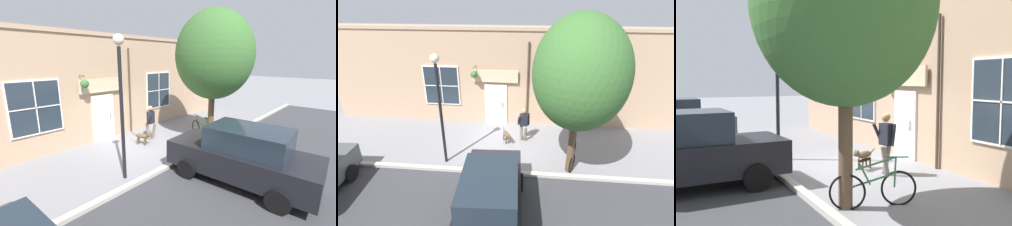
# 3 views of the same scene
# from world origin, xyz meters

# --- Properties ---
(ground_plane) EXTENTS (90.00, 90.00, 0.00)m
(ground_plane) POSITION_xyz_m (0.00, 0.00, 0.00)
(ground_plane) COLOR gray
(storefront_facade) EXTENTS (0.95, 18.00, 4.81)m
(storefront_facade) POSITION_xyz_m (-2.34, -0.01, 2.41)
(storefront_facade) COLOR tan
(storefront_facade) RESTS_ON ground_plane
(pedestrian_walking) EXTENTS (0.54, 0.55, 1.60)m
(pedestrian_walking) POSITION_xyz_m (-0.53, 0.97, 0.94)
(pedestrian_walking) COLOR #6B665B
(pedestrian_walking) RESTS_ON ground_plane
(dog_on_leash) EXTENTS (0.91, 0.45, 0.59)m
(dog_on_leash) POSITION_xyz_m (-0.28, 0.23, 0.38)
(dog_on_leash) COLOR brown
(dog_on_leash) RESTS_ON ground_plane
(street_tree_by_curb) EXTENTS (3.48, 3.13, 5.76)m
(street_tree_by_curb) POSITION_xyz_m (1.62, 2.78, 3.71)
(street_tree_by_curb) COLOR brown
(street_tree_by_curb) RESTS_ON ground_plane
(leaning_bicycle) EXTENTS (1.68, 0.52, 1.01)m
(leaning_bicycle) POSITION_xyz_m (1.04, 2.99, 0.38)
(leaning_bicycle) COLOR black
(leaning_bicycle) RESTS_ON ground_plane
(parked_car_mid_block) EXTENTS (4.39, 2.12, 1.75)m
(parked_car_mid_block) POSITION_xyz_m (4.23, 0.20, 0.88)
(parked_car_mid_block) COLOR black
(parked_car_mid_block) RESTS_ON ground_plane
(street_lamp) EXTENTS (0.32, 0.32, 4.36)m
(street_lamp) POSITION_xyz_m (1.43, -2.06, 2.89)
(street_lamp) COLOR black
(street_lamp) RESTS_ON ground_plane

